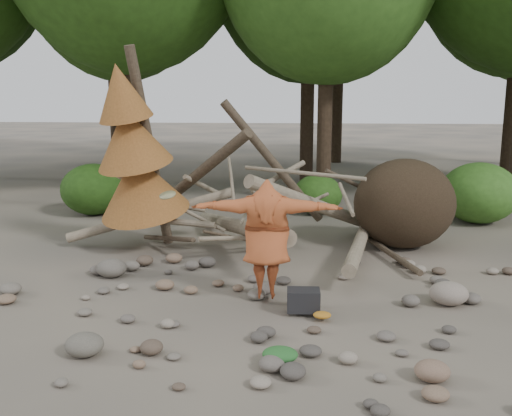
{
  "coord_description": "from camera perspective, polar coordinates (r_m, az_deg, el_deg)",
  "views": [
    {
      "loc": [
        0.37,
        -8.18,
        3.34
      ],
      "look_at": [
        -0.43,
        1.5,
        1.4
      ],
      "focal_mm": 40.0,
      "sensor_mm": 36.0,
      "label": 1
    }
  ],
  "objects": [
    {
      "name": "boulder_mid_right",
      "position": [
        9.8,
        18.72,
        -8.09
      ],
      "size": [
        0.62,
        0.56,
        0.37
      ],
      "primitive_type": "ellipsoid",
      "color": "gray",
      "rests_on": "ground"
    },
    {
      "name": "deadfall_pile",
      "position": [
        12.75,
        12.07,
        0.25
      ],
      "size": [
        8.55,
        5.24,
        3.3
      ],
      "color": "#332619",
      "rests_on": "ground"
    },
    {
      "name": "frisbee_thrower",
      "position": [
        9.19,
        1.06,
        -3.1
      ],
      "size": [
        2.82,
        0.89,
        1.95
      ],
      "color": "#AC4E27",
      "rests_on": "ground"
    },
    {
      "name": "bush_left",
      "position": [
        16.67,
        -15.96,
        1.81
      ],
      "size": [
        1.8,
        1.8,
        1.44
      ],
      "primitive_type": "ellipsoid",
      "color": "#254C14",
      "rests_on": "ground"
    },
    {
      "name": "cloth_green",
      "position": [
        7.41,
        2.42,
        -14.77
      ],
      "size": [
        0.45,
        0.38,
        0.17
      ],
      "primitive_type": "ellipsoid",
      "color": "#245B25",
      "rests_on": "ground"
    },
    {
      "name": "cloth_orange",
      "position": [
        8.74,
        6.62,
        -10.89
      ],
      "size": [
        0.27,
        0.22,
        0.1
      ],
      "primitive_type": "ellipsoid",
      "color": "#A3681B",
      "rests_on": "ground"
    },
    {
      "name": "dead_conifer",
      "position": [
        12.13,
        -12.05,
        5.23
      ],
      "size": [
        2.06,
        2.16,
        4.35
      ],
      "color": "#4C3F30",
      "rests_on": "ground"
    },
    {
      "name": "backpack",
      "position": [
        8.95,
        4.76,
        -9.52
      ],
      "size": [
        0.51,
        0.35,
        0.34
      ],
      "primitive_type": "cube",
      "rotation": [
        0.0,
        0.0,
        0.04
      ],
      "color": "black",
      "rests_on": "ground"
    },
    {
      "name": "bush_mid",
      "position": [
        16.23,
        6.18,
        1.36
      ],
      "size": [
        1.4,
        1.4,
        1.12
      ],
      "primitive_type": "ellipsoid",
      "color": "#31601B",
      "rests_on": "ground"
    },
    {
      "name": "boulder_front_right",
      "position": [
        7.32,
        17.21,
        -15.29
      ],
      "size": [
        0.42,
        0.38,
        0.25
      ],
      "primitive_type": "ellipsoid",
      "color": "#7D614E",
      "rests_on": "ground"
    },
    {
      "name": "boulder_front_left",
      "position": [
        7.92,
        -16.79,
        -12.95
      ],
      "size": [
        0.51,
        0.46,
        0.3
      ],
      "primitive_type": "ellipsoid",
      "color": "#605B50",
      "rests_on": "ground"
    },
    {
      "name": "ground",
      "position": [
        8.84,
        2.01,
        -10.9
      ],
      "size": [
        120.0,
        120.0,
        0.0
      ],
      "primitive_type": "plane",
      "color": "#514C44",
      "rests_on": "ground"
    },
    {
      "name": "bush_right",
      "position": [
        16.07,
        21.41,
        1.42
      ],
      "size": [
        2.0,
        2.0,
        1.6
      ],
      "primitive_type": "ellipsoid",
      "color": "#3C7223",
      "rests_on": "ground"
    },
    {
      "name": "boulder_mid_left",
      "position": [
        10.98,
        -14.24,
        -5.84
      ],
      "size": [
        0.57,
        0.51,
        0.34
      ],
      "primitive_type": "ellipsoid",
      "color": "#625B52",
      "rests_on": "ground"
    }
  ]
}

